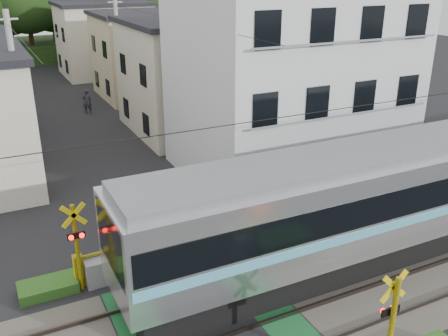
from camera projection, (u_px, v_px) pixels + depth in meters
ground at (214, 328)px, 14.29m from camera, size 120.00×120.00×0.00m
track_bed at (214, 327)px, 14.28m from camera, size 120.00×120.00×0.14m
crossing_signal_far at (93, 266)px, 15.99m from camera, size 4.74×0.65×3.09m
apartment_block at (289, 78)px, 23.95m from camera, size 10.20×8.36×9.30m
houses_row at (58, 66)px, 34.72m from camera, size 22.07×31.35×6.80m
tree_hill at (18, 9)px, 52.32m from camera, size 40.00×12.93×11.23m
catenary at (388, 173)px, 15.41m from camera, size 60.00×5.04×7.00m
utility_poles at (43, 62)px, 31.45m from camera, size 7.90×42.00×8.00m
pedestrian at (87, 101)px, 35.01m from camera, size 0.69×0.49×1.76m
weed_patches at (269, 307)px, 14.87m from camera, size 10.25×8.80×0.40m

